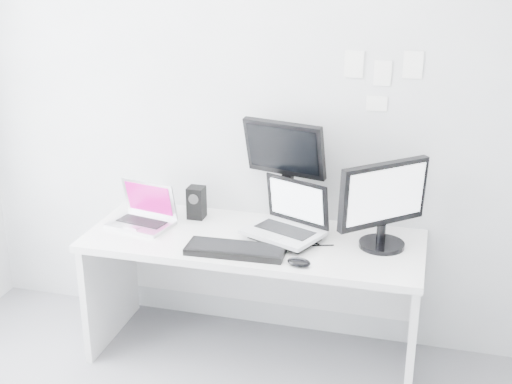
% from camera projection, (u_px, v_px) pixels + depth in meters
% --- Properties ---
extents(back_wall, '(3.60, 0.00, 3.60)m').
position_uv_depth(back_wall, '(270.00, 110.00, 3.71)').
color(back_wall, silver).
rests_on(back_wall, ground).
extents(desk, '(1.80, 0.70, 0.73)m').
position_uv_depth(desk, '(253.00, 298.00, 3.73)').
color(desk, white).
rests_on(desk, ground).
extents(macbook, '(0.38, 0.32, 0.25)m').
position_uv_depth(macbook, '(139.00, 205.00, 3.72)').
color(macbook, silver).
rests_on(macbook, desk).
extents(speaker, '(0.09, 0.09, 0.19)m').
position_uv_depth(speaker, '(196.00, 202.00, 3.84)').
color(speaker, black).
rests_on(speaker, desk).
extents(dell_laptop, '(0.47, 0.43, 0.32)m').
position_uv_depth(dell_laptop, '(283.00, 212.00, 3.53)').
color(dell_laptop, silver).
rests_on(dell_laptop, desk).
extents(rear_monitor, '(0.48, 0.28, 0.62)m').
position_uv_depth(rear_monitor, '(286.00, 172.00, 3.67)').
color(rear_monitor, black).
rests_on(rear_monitor, desk).
extents(samsung_monitor, '(0.54, 0.52, 0.47)m').
position_uv_depth(samsung_monitor, '(384.00, 204.00, 3.42)').
color(samsung_monitor, black).
rests_on(samsung_monitor, desk).
extents(keyboard, '(0.51, 0.20, 0.03)m').
position_uv_depth(keyboard, '(236.00, 250.00, 3.43)').
color(keyboard, black).
rests_on(keyboard, desk).
extents(mouse, '(0.13, 0.10, 0.04)m').
position_uv_depth(mouse, '(299.00, 262.00, 3.29)').
color(mouse, black).
rests_on(mouse, desk).
extents(wall_note_0, '(0.10, 0.00, 0.14)m').
position_uv_depth(wall_note_0, '(354.00, 64.00, 3.50)').
color(wall_note_0, white).
rests_on(wall_note_0, back_wall).
extents(wall_note_1, '(0.09, 0.00, 0.13)m').
position_uv_depth(wall_note_1, '(383.00, 73.00, 3.48)').
color(wall_note_1, white).
rests_on(wall_note_1, back_wall).
extents(wall_note_2, '(0.10, 0.00, 0.14)m').
position_uv_depth(wall_note_2, '(413.00, 65.00, 3.43)').
color(wall_note_2, white).
rests_on(wall_note_2, back_wall).
extents(wall_note_3, '(0.11, 0.00, 0.08)m').
position_uv_depth(wall_note_3, '(377.00, 103.00, 3.54)').
color(wall_note_3, white).
rests_on(wall_note_3, back_wall).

